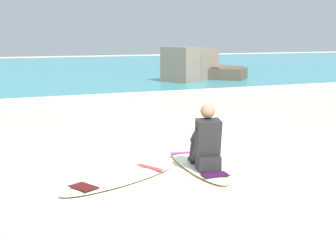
# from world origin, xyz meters

# --- Properties ---
(ground_plane) EXTENTS (80.00, 80.00, 0.00)m
(ground_plane) POSITION_xyz_m (0.00, 0.00, 0.00)
(ground_plane) COLOR beige
(sea) EXTENTS (80.00, 28.00, 0.10)m
(sea) POSITION_xyz_m (0.00, 21.32, 0.05)
(sea) COLOR teal
(sea) RESTS_ON ground
(breaking_foam) EXTENTS (80.00, 0.90, 0.11)m
(breaking_foam) POSITION_xyz_m (0.00, 7.62, 0.06)
(breaking_foam) COLOR white
(breaking_foam) RESTS_ON ground
(surfboard_main) EXTENTS (0.77, 2.23, 0.08)m
(surfboard_main) POSITION_xyz_m (-0.05, -0.58, 0.04)
(surfboard_main) COLOR #EFE5C6
(surfboard_main) RESTS_ON ground
(surfer_seated) EXTENTS (0.48, 0.75, 0.95)m
(surfer_seated) POSITION_xyz_m (-0.07, -0.90, 0.44)
(surfer_seated) COLOR #232326
(surfer_seated) RESTS_ON surfboard_main
(surfboard_spare_near) EXTENTS (2.06, 1.33, 0.08)m
(surfboard_spare_near) POSITION_xyz_m (-1.35, -0.82, 0.04)
(surfboard_spare_near) COLOR silver
(surfboard_spare_near) RESTS_ON ground
(rock_outcrop_distant) EXTENTS (4.21, 2.77, 1.51)m
(rock_outcrop_distant) POSITION_xyz_m (6.28, 11.43, 0.57)
(rock_outcrop_distant) COLOR #756656
(rock_outcrop_distant) RESTS_ON ground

